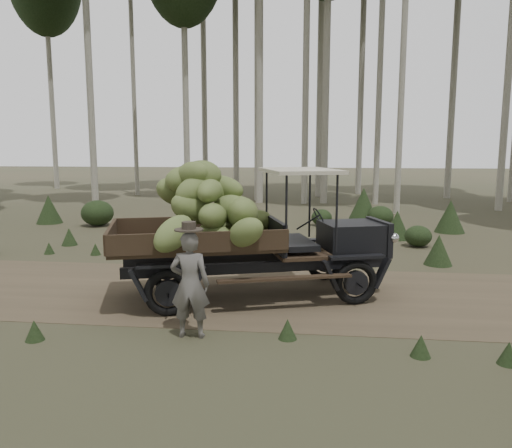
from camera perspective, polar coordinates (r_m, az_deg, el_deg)
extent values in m
plane|color=#473D2B|center=(9.56, -3.05, -7.81)|extent=(120.00, 120.00, 0.00)
cube|color=brown|center=(9.56, -3.05, -7.79)|extent=(70.00, 4.00, 0.01)
cube|color=black|center=(9.59, 10.73, -1.53)|extent=(1.29, 1.26, 0.57)
cube|color=black|center=(9.81, 13.83, -1.40)|extent=(0.41, 1.02, 0.64)
cube|color=black|center=(9.14, 2.24, -1.22)|extent=(0.52, 1.41, 0.57)
cube|color=#38281C|center=(8.94, -6.88, -2.18)|extent=(3.34, 2.66, 0.08)
cube|color=#38281C|center=(9.83, -7.29, -0.09)|extent=(2.79, 0.94, 0.33)
cube|color=#38281C|center=(7.99, -6.42, -2.11)|extent=(2.79, 0.94, 0.33)
cube|color=#38281C|center=(8.93, -16.25, -1.26)|extent=(0.63, 1.80, 0.33)
cube|color=beige|center=(9.12, 5.03, 6.09)|extent=(1.67, 2.04, 0.06)
cube|color=black|center=(9.54, -0.45, -3.84)|extent=(4.58, 1.55, 0.19)
cube|color=black|center=(8.79, 0.49, -4.94)|extent=(4.58, 1.55, 0.19)
torus|color=black|center=(10.41, 7.88, -4.26)|extent=(0.80, 0.37, 0.79)
torus|color=black|center=(8.90, 11.34, -6.59)|extent=(0.80, 0.37, 0.79)
torus|color=black|center=(9.87, -10.18, -5.04)|extent=(0.80, 0.37, 0.79)
torus|color=black|center=(8.27, -10.00, -7.75)|extent=(0.80, 0.37, 0.79)
sphere|color=beige|center=(10.26, 13.18, -0.65)|extent=(0.19, 0.19, 0.19)
sphere|color=beige|center=(9.43, 15.49, -1.55)|extent=(0.19, 0.19, 0.19)
ellipsoid|color=olive|center=(9.28, -1.85, -0.14)|extent=(0.60, 0.91, 0.73)
ellipsoid|color=olive|center=(8.29, -4.95, 0.90)|extent=(0.57, 0.79, 0.53)
ellipsoid|color=olive|center=(8.55, -7.11, 3.85)|extent=(0.91, 0.90, 0.70)
ellipsoid|color=olive|center=(8.81, -6.12, 5.74)|extent=(0.54, 0.82, 0.62)
ellipsoid|color=olive|center=(8.34, -4.57, -1.41)|extent=(0.80, 0.48, 0.55)
ellipsoid|color=olive|center=(8.86, -3.10, 1.62)|extent=(0.85, 0.63, 0.69)
ellipsoid|color=olive|center=(8.47, -5.33, 3.80)|extent=(0.42, 0.83, 0.47)
ellipsoid|color=olive|center=(8.71, -6.18, 5.60)|extent=(0.85, 0.74, 0.54)
ellipsoid|color=olive|center=(8.86, -3.82, -0.22)|extent=(0.89, 0.70, 0.60)
ellipsoid|color=olive|center=(8.57, -7.22, 1.77)|extent=(1.05, 1.05, 0.79)
ellipsoid|color=olive|center=(9.08, -4.17, 3.70)|extent=(0.73, 0.81, 0.53)
ellipsoid|color=olive|center=(8.66, -7.27, 5.74)|extent=(0.81, 0.72, 0.49)
ellipsoid|color=olive|center=(9.53, -4.63, 0.24)|extent=(0.66, 0.91, 0.43)
ellipsoid|color=olive|center=(8.93, -3.12, 1.72)|extent=(1.04, 0.71, 0.69)
ellipsoid|color=olive|center=(9.15, -9.08, 3.65)|extent=(0.95, 1.07, 0.73)
ellipsoid|color=olive|center=(8.87, -8.21, 5.10)|extent=(0.88, 0.85, 0.55)
ellipsoid|color=olive|center=(9.64, -0.18, 0.03)|extent=(0.95, 0.74, 0.70)
ellipsoid|color=olive|center=(8.40, -1.54, 1.21)|extent=(0.64, 1.03, 0.75)
ellipsoid|color=olive|center=(9.09, -3.78, 4.21)|extent=(0.99, 0.75, 0.55)
ellipsoid|color=olive|center=(8.76, -6.24, 5.43)|extent=(0.94, 0.94, 0.74)
ellipsoid|color=olive|center=(7.89, -9.42, -1.09)|extent=(0.87, 1.01, 0.79)
ellipsoid|color=olive|center=(8.00, -1.21, -0.98)|extent=(0.94, 0.86, 0.73)
imported|color=#5D5955|center=(7.25, -7.55, -6.88)|extent=(0.59, 0.40, 1.56)
cylinder|color=#342C24|center=(7.08, -7.68, -0.65)|extent=(0.44, 0.44, 0.02)
cylinder|color=#342C24|center=(7.07, -7.69, -0.23)|extent=(0.22, 0.22, 0.12)
cylinder|color=#B2AD9E|center=(28.80, 7.47, 21.79)|extent=(0.36, 0.36, 18.52)
cylinder|color=#B2AD9E|center=(24.50, -18.88, 22.88)|extent=(0.30, 0.30, 17.79)
cylinder|color=#B2AD9E|center=(26.13, -8.13, 18.34)|extent=(0.31, 0.31, 14.24)
cylinder|color=#B2AD9E|center=(27.67, 0.38, 22.07)|extent=(0.36, 0.36, 18.21)
cylinder|color=#B2AD9E|center=(25.38, 8.11, 20.64)|extent=(0.35, 0.35, 15.99)
cylinder|color=#B2AD9E|center=(36.48, -22.53, 16.68)|extent=(0.32, 0.32, 16.34)
cylinder|color=#B2AD9E|center=(25.46, 0.40, 22.42)|extent=(0.37, 0.37, 17.49)
cylinder|color=#B2AD9E|center=(33.39, -6.08, 22.95)|extent=(0.34, 0.34, 21.89)
cylinder|color=#B2AD9E|center=(29.75, 22.04, 21.61)|extent=(0.34, 0.34, 19.31)
cylinder|color=#B2AD9E|center=(30.98, 12.17, 22.20)|extent=(0.34, 0.34, 20.06)
cylinder|color=#B2AD9E|center=(25.50, 14.18, 21.61)|extent=(0.28, 0.28, 17.03)
cylinder|color=#B2AD9E|center=(30.73, -14.13, 22.97)|extent=(0.24, 0.24, 20.82)
ellipsoid|color=#233319|center=(16.86, -6.31, 0.96)|extent=(1.11, 1.11, 0.89)
ellipsoid|color=#233319|center=(19.62, -5.10, 1.36)|extent=(0.52, 0.52, 0.42)
cone|color=#233319|center=(17.27, 21.31, 0.82)|extent=(0.94, 0.94, 1.05)
ellipsoid|color=#233319|center=(18.29, -17.67, 1.21)|extent=(1.12, 1.12, 0.89)
cone|color=#233319|center=(14.95, -20.57, -1.36)|extent=(0.44, 0.44, 0.49)
ellipsoid|color=#233319|center=(14.49, 18.05, -1.32)|extent=(0.73, 0.73, 0.59)
cone|color=#233319|center=(18.08, 12.17, 1.99)|extent=(1.19, 1.19, 1.32)
cone|color=#233319|center=(12.40, 20.14, -2.79)|extent=(0.65, 0.65, 0.72)
cone|color=#233319|center=(14.69, 11.13, -1.31)|extent=(0.36, 0.36, 0.40)
ellipsoid|color=#233319|center=(17.80, 14.02, 0.87)|extent=(0.90, 0.90, 0.72)
cone|color=#233319|center=(15.50, 15.82, -0.10)|extent=(0.78, 0.78, 0.86)
ellipsoid|color=#233319|center=(17.65, 7.51, 0.76)|extent=(0.72, 0.72, 0.58)
cone|color=#233319|center=(19.54, -22.59, 1.57)|extent=(0.92, 0.92, 1.02)
cone|color=#233319|center=(13.41, -17.89, -2.75)|extent=(0.27, 0.27, 0.30)
cone|color=#233319|center=(11.85, 12.75, -4.02)|extent=(0.27, 0.27, 0.30)
cone|color=#233319|center=(7.31, 3.63, -11.88)|extent=(0.27, 0.27, 0.30)
cone|color=#233319|center=(12.09, 4.96, -3.58)|extent=(0.27, 0.27, 0.30)
cone|color=#233319|center=(12.37, -11.05, -3.43)|extent=(0.27, 0.27, 0.30)
cone|color=#233319|center=(12.41, 19.50, -3.74)|extent=(0.27, 0.27, 0.30)
cone|color=#233319|center=(7.07, 18.32, -13.07)|extent=(0.27, 0.27, 0.30)
cone|color=#233319|center=(7.25, 26.90, -13.03)|extent=(0.27, 0.27, 0.30)
cone|color=#233319|center=(11.92, 8.11, -3.82)|extent=(0.27, 0.27, 0.30)
cone|color=#233319|center=(13.04, -15.08, -2.95)|extent=(0.27, 0.27, 0.30)
cone|color=#233319|center=(12.11, 12.44, -3.74)|extent=(0.27, 0.27, 0.30)
cone|color=#233319|center=(13.95, -22.58, -2.57)|extent=(0.27, 0.27, 0.30)
cone|color=#233319|center=(11.91, 7.85, -3.81)|extent=(0.27, 0.27, 0.30)
cone|color=#233319|center=(7.90, -23.99, -11.04)|extent=(0.27, 0.27, 0.30)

